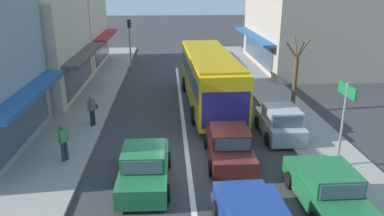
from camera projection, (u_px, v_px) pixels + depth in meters
ground_plane at (188, 163)px, 15.73m from camera, size 140.00×140.00×0.00m
lane_centre_line at (184, 127)px, 19.50m from camera, size 0.20×28.00×0.01m
sidewalk_left at (61, 116)px, 20.95m from camera, size 5.20×44.00×0.14m
kerb_right at (289, 111)px, 21.76m from camera, size 2.80×44.00×0.12m
shopfront_mid_block at (20, 43)px, 23.97m from camera, size 8.21×9.16×6.94m
shopfront_far_end at (58, 25)px, 32.23m from camera, size 8.29×8.22×7.27m
building_right_far at (309, 19)px, 32.21m from camera, size 9.77×12.39×8.28m
city_bus at (210, 75)px, 22.33m from camera, size 2.98×10.93×3.23m
sedan_queue_gap_filler at (229, 146)px, 15.73m from camera, size 1.98×4.24×1.47m
sedan_adjacent_lane_lead at (145, 167)px, 13.95m from camera, size 1.96×4.23×1.47m
parked_sedan_kerb_front at (327, 189)px, 12.49m from camera, size 1.92×4.21×1.47m
parked_hatchback_kerb_second at (280, 123)px, 18.18m from camera, size 1.86×3.72×1.54m
traffic_light_downstreet at (130, 36)px, 31.38m from camera, size 0.33×0.24×4.20m
directional_road_sign at (345, 106)px, 14.41m from camera, size 0.10×1.40×3.60m
street_tree_right at (295, 78)px, 21.12m from camera, size 1.38×1.66×4.29m
pedestrian_with_handbag_near at (92, 108)px, 19.10m from camera, size 0.45×0.63×1.63m
pedestrian_browsing_midblock at (63, 140)px, 15.34m from camera, size 0.39×0.48×1.63m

